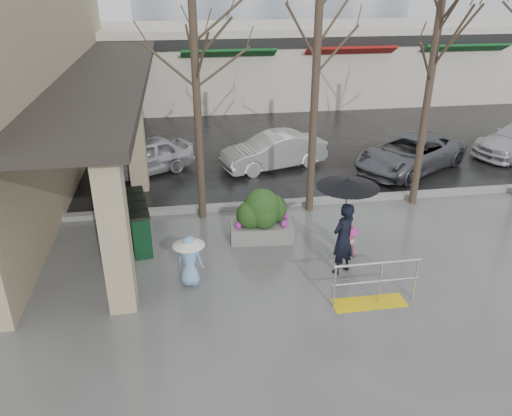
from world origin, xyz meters
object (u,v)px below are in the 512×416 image
object	(u,v)px
car_b	(274,151)
car_a	(141,157)
planter	(262,216)
child_pink	(348,236)
tree_mideast	(436,39)
news_boxes	(139,221)
woman	(345,216)
child_blue	(189,256)
car_c	(410,153)
tree_west	(194,34)
handrail	(373,288)
tree_midwest	(318,26)

from	to	relation	value
car_b	car_a	bearing A→B (deg)	-107.40
planter	car_a	size ratio (longest dim) A/B	0.46
child_pink	car_b	distance (m)	6.52
tree_mideast	news_boxes	distance (m)	9.34
tree_mideast	child_pink	xyz separation A→B (m)	(-3.04, -2.77, -4.31)
planter	car_b	world-z (taller)	planter
news_boxes	car_a	distance (m)	4.99
woman	news_boxes	world-z (taller)	woman
planter	car_b	xyz separation A→B (m)	(1.32, 5.29, -0.05)
planter	car_a	distance (m)	6.34
child_blue	car_c	xyz separation A→B (m)	(8.02, 6.14, -0.10)
planter	car_a	xyz separation A→B (m)	(-3.38, 5.36, -0.05)
tree_west	car_a	size ratio (longest dim) A/B	1.84
woman	news_boxes	distance (m)	5.38
tree_mideast	news_boxes	bearing A→B (deg)	-171.64
woman	car_c	distance (m)	7.67
tree_mideast	car_b	distance (m)	6.74
tree_west	handrail	bearing A→B (deg)	-55.01
tree_mideast	child_blue	world-z (taller)	tree_mideast
tree_midwest	planter	bearing A→B (deg)	-137.37
handrail	news_boxes	bearing A→B (deg)	144.68
car_b	car_c	world-z (taller)	same
handrail	car_b	xyz separation A→B (m)	(-0.56, 8.51, 0.25)
tree_mideast	child_pink	size ratio (longest dim) A/B	6.70
woman	car_b	size ratio (longest dim) A/B	0.63
tree_midwest	woman	xyz separation A→B (m)	(-0.12, -3.47, -3.76)
woman	planter	distance (m)	2.60
car_c	child_blue	bearing A→B (deg)	-82.95
woman	news_boxes	bearing A→B (deg)	-56.52
handrail	news_boxes	distance (m)	6.22
tree_mideast	handrail	bearing A→B (deg)	-123.19
tree_midwest	tree_mideast	bearing A→B (deg)	-0.00
handrail	tree_mideast	distance (m)	7.28
news_boxes	woman	bearing A→B (deg)	-33.56
woman	tree_west	bearing A→B (deg)	-79.63
news_boxes	planter	bearing A→B (deg)	-14.87
child_blue	car_c	world-z (taller)	car_c
tree_mideast	car_c	bearing A→B (deg)	68.56
child_pink	planter	bearing A→B (deg)	-29.68
handrail	car_c	size ratio (longest dim) A/B	0.42
tree_west	car_c	bearing A→B (deg)	19.63
child_pink	car_a	xyz separation A→B (m)	(-5.36, 6.55, 0.08)
tree_west	car_b	distance (m)	6.44
handrail	tree_midwest	world-z (taller)	tree_midwest
woman	handrail	bearing A→B (deg)	70.66
woman	child_pink	bearing A→B (deg)	-149.49
tree_west	car_a	xyz separation A→B (m)	(-1.90, 3.78, -4.45)
planter	news_boxes	size ratio (longest dim) A/B	0.80
tree_midwest	car_b	distance (m)	5.93
planter	child_blue	bearing A→B (deg)	-136.19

